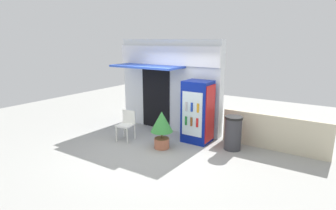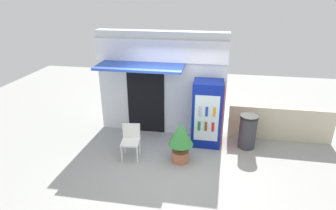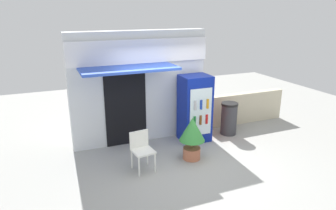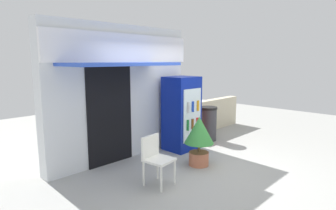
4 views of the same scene
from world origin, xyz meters
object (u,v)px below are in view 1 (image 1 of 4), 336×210
object	(u,v)px
potted_plant_near_shop	(162,126)
trash_bin	(233,133)
drink_cooler	(198,112)
plastic_chair	(127,123)

from	to	relation	value
potted_plant_near_shop	trash_bin	world-z (taller)	potted_plant_near_shop
drink_cooler	plastic_chair	distance (m)	2.06
potted_plant_near_shop	trash_bin	bearing A→B (deg)	30.35
plastic_chair	potted_plant_near_shop	xyz separation A→B (m)	(1.21, 0.01, 0.12)
plastic_chair	potted_plant_near_shop	distance (m)	1.22
potted_plant_near_shop	drink_cooler	bearing A→B (deg)	59.55
potted_plant_near_shop	trash_bin	distance (m)	1.88
trash_bin	drink_cooler	bearing A→B (deg)	179.29
plastic_chair	trash_bin	bearing A→B (deg)	18.61
plastic_chair	trash_bin	world-z (taller)	trash_bin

